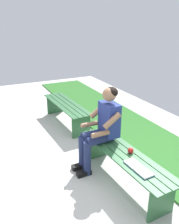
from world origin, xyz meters
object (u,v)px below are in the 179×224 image
at_px(bench_near, 124,160).
at_px(bench_far, 66,108).
at_px(person_seated, 102,126).
at_px(book_open, 138,168).
at_px(apple, 131,151).

relative_size(bench_near, bench_far, 1.02).
height_order(person_seated, book_open, person_seated).
distance_m(person_seated, book_open, 0.87).
distance_m(bench_near, book_open, 0.39).
distance_m(bench_near, person_seated, 0.59).
height_order(person_seated, apple, person_seated).
bearing_deg(person_seated, bench_far, -3.29).
xyz_separation_m(bench_far, book_open, (-2.61, 0.05, 0.12)).
bearing_deg(bench_far, person_seated, 176.71).
bearing_deg(person_seated, bench_near, -167.80).
xyz_separation_m(bench_far, apple, (-2.26, -0.07, 0.15)).
bearing_deg(apple, person_seated, 19.34).
bearing_deg(book_open, person_seated, 0.85).
bearing_deg(person_seated, apple, -160.66).
relative_size(bench_near, person_seated, 1.36).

